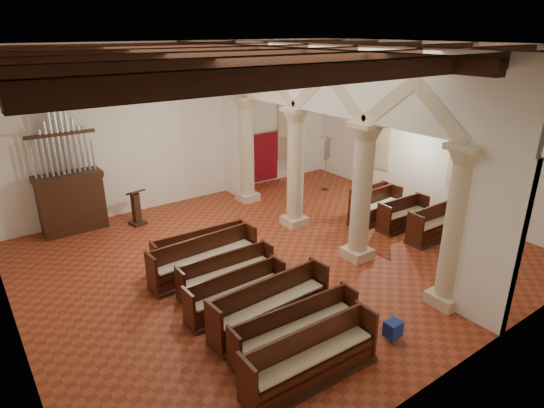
{
  "coord_description": "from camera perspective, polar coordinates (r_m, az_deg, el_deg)",
  "views": [
    {
      "loc": [
        -7.34,
        -9.82,
        6.41
      ],
      "look_at": [
        0.11,
        0.5,
        1.47
      ],
      "focal_mm": 30.0,
      "sensor_mm": 36.0,
      "label": 1
    }
  ],
  "objects": [
    {
      "name": "ceiling_beams",
      "position": [
        12.27,
        1.0,
        18.45
      ],
      "size": [
        13.8,
        11.8,
        0.3
      ],
      "primitive_type": null,
      "color": "#3A1E12",
      "rests_on": "wall_back"
    },
    {
      "name": "aisle_pew_3",
      "position": [
        17.15,
        12.37,
        -0.01
      ],
      "size": [
        1.83,
        0.75,
        1.03
      ],
      "rotation": [
        0.0,
        0.0,
        0.04
      ],
      "color": "#3A1E12",
      "rests_on": "floor"
    },
    {
      "name": "aisle_pew_2",
      "position": [
        16.49,
        12.85,
        -0.83
      ],
      "size": [
        2.23,
        0.85,
        1.1
      ],
      "rotation": [
        0.0,
        0.0,
        0.05
      ],
      "color": "#3A1E12",
      "rests_on": "floor"
    },
    {
      "name": "nave_pew_6",
      "position": [
        13.44,
        -8.73,
        -6.01
      ],
      "size": [
        2.93,
        0.76,
        0.98
      ],
      "rotation": [
        0.0,
        0.0,
        -0.04
      ],
      "color": "#3A1E12",
      "rests_on": "floor"
    },
    {
      "name": "nave_pew_4",
      "position": [
        12.11,
        -5.68,
        -9.14
      ],
      "size": [
        2.66,
        0.66,
        0.95
      ],
      "rotation": [
        0.0,
        0.0,
        -0.01
      ],
      "color": "#3A1E12",
      "rests_on": "floor"
    },
    {
      "name": "window_right_a",
      "position": [
        17.09,
        23.33,
        5.2
      ],
      "size": [
        0.03,
        1.0,
        2.2
      ],
      "primitive_type": "cube",
      "color": "#2C6347",
      "rests_on": "wall_right"
    },
    {
      "name": "wall_right",
      "position": [
        17.71,
        19.63,
        8.9
      ],
      "size": [
        0.02,
        12.0,
        6.0
      ],
      "primitive_type": "cube",
      "color": "white",
      "rests_on": "floor"
    },
    {
      "name": "lectern",
      "position": [
        16.38,
        -16.65,
        -0.71
      ],
      "size": [
        0.6,
        0.63,
        1.32
      ],
      "rotation": [
        0.0,
        0.0,
        0.21
      ],
      "color": "#3E2713",
      "rests_on": "floor"
    },
    {
      "name": "ceiling",
      "position": [
        12.27,
        1.01,
        19.29
      ],
      "size": [
        14.0,
        14.0,
        0.0
      ],
      "primitive_type": "plane",
      "rotation": [
        3.14,
        0.0,
        0.0
      ],
      "color": "black",
      "rests_on": "wall_back"
    },
    {
      "name": "wall_back",
      "position": [
        17.77,
        -10.9,
        9.77
      ],
      "size": [
        14.0,
        0.02,
        6.0
      ],
      "primitive_type": "cube",
      "color": "white",
      "rests_on": "floor"
    },
    {
      "name": "nave_pew_3",
      "position": [
        11.22,
        -4.45,
        -11.68
      ],
      "size": [
        2.61,
        0.72,
        0.99
      ],
      "rotation": [
        0.0,
        0.0,
        0.02
      ],
      "color": "#3A1E12",
      "rests_on": "floor"
    },
    {
      "name": "window_right_b",
      "position": [
        19.35,
        13.27,
        8.09
      ],
      "size": [
        0.03,
        1.0,
        2.2
      ],
      "primitive_type": "cube",
      "color": "#2C6347",
      "rests_on": "wall_right"
    },
    {
      "name": "wall_front",
      "position": [
        8.95,
        24.58,
        -3.23
      ],
      "size": [
        14.0,
        0.02,
        6.0
      ],
      "primitive_type": "cube",
      "color": "white",
      "rests_on": "floor"
    },
    {
      "name": "nave_pew_2",
      "position": [
        10.66,
        -0.13,
        -13.29
      ],
      "size": [
        3.09,
        0.89,
        1.13
      ],
      "rotation": [
        0.0,
        0.0,
        0.04
      ],
      "color": "#3A1E12",
      "rests_on": "floor"
    },
    {
      "name": "floor",
      "position": [
        13.83,
        0.85,
        -6.4
      ],
      "size": [
        14.0,
        14.0,
        0.0
      ],
      "primitive_type": "plane",
      "color": "#9C3C22",
      "rests_on": "ground"
    },
    {
      "name": "hymnal_box_b",
      "position": [
        10.98,
        5.33,
        -12.82
      ],
      "size": [
        0.37,
        0.3,
        0.36
      ],
      "primitive_type": "cube",
      "rotation": [
        0.0,
        0.0,
        0.01
      ],
      "color": "navy",
      "rests_on": "floor"
    },
    {
      "name": "aisle_pew_1",
      "position": [
        16.15,
        16.08,
        -1.72
      ],
      "size": [
        1.97,
        0.75,
        1.03
      ],
      "rotation": [
        0.0,
        0.0,
        -0.03
      ],
      "color": "#3A1E12",
      "rests_on": "floor"
    },
    {
      "name": "tube_heater_a",
      "position": [
        10.17,
        8.02,
        -16.98
      ],
      "size": [
        1.07,
        0.51,
        0.11
      ],
      "primitive_type": "cylinder",
      "rotation": [
        0.0,
        1.57,
        0.38
      ],
      "color": "white",
      "rests_on": "floor"
    },
    {
      "name": "nave_pew_1",
      "position": [
        10.1,
        3.0,
        -15.92
      ],
      "size": [
        3.07,
        0.78,
        0.97
      ],
      "rotation": [
        0.0,
        0.0,
        -0.04
      ],
      "color": "#3A1E12",
      "rests_on": "floor"
    },
    {
      "name": "pipe_organ",
      "position": [
        16.37,
        -24.03,
        1.39
      ],
      "size": [
        2.1,
        0.85,
        4.4
      ],
      "color": "#3A1E12",
      "rests_on": "floor"
    },
    {
      "name": "nave_pew_5",
      "position": [
        12.74,
        -8.41,
        -7.36
      ],
      "size": [
        3.16,
        0.87,
        1.11
      ],
      "rotation": [
        0.0,
        0.0,
        0.04
      ],
      "color": "#3A1E12",
      "rests_on": "floor"
    },
    {
      "name": "nave_pew_0",
      "position": [
        9.31,
        4.94,
        -19.39
      ],
      "size": [
        2.95,
        0.82,
        1.11
      ],
      "rotation": [
        0.0,
        0.0,
        -0.03
      ],
      "color": "#3A1E12",
      "rests_on": "floor"
    },
    {
      "name": "aisle_pew_0",
      "position": [
        15.64,
        19.73,
        -2.86
      ],
      "size": [
        2.12,
        0.74,
        1.08
      ],
      "rotation": [
        0.0,
        0.0,
        -0.01
      ],
      "color": "#3A1E12",
      "rests_on": "floor"
    },
    {
      "name": "hymnal_box_a",
      "position": [
        10.62,
        14.94,
        -14.89
      ],
      "size": [
        0.36,
        0.29,
        0.36
      ],
      "primitive_type": "cube",
      "rotation": [
        0.0,
        0.0,
        0.0
      ],
      "color": "navy",
      "rests_on": "floor"
    },
    {
      "name": "hymnal_box_c",
      "position": [
        12.79,
        -1.02,
        -7.56
      ],
      "size": [
        0.32,
        0.26,
        0.31
      ],
      "primitive_type": "cube",
      "rotation": [
        0.0,
        0.0,
        0.01
      ],
      "color": "navy",
      "rests_on": "floor"
    },
    {
      "name": "dossal_curtain",
      "position": [
        19.82,
        -1.24,
        5.86
      ],
      "size": [
        1.8,
        0.07,
        2.17
      ],
      "color": "maroon",
      "rests_on": "floor"
    },
    {
      "name": "tube_heater_b",
      "position": [
        10.32,
        3.92,
        -16.1
      ],
      "size": [
        1.1,
        0.42,
        0.11
      ],
      "primitive_type": "cylinder",
      "rotation": [
        0.0,
        1.57,
        0.29
      ],
      "color": "silver",
      "rests_on": "floor"
    },
    {
      "name": "processional_banner",
      "position": [
        19.18,
        6.78,
        4.03
      ],
      "size": [
        0.5,
        0.63,
        2.34
      ],
      "rotation": [
        0.0,
        0.0,
        0.43
      ],
      "color": "#3A1E12",
      "rests_on": "floor"
    },
    {
      "name": "arcade",
      "position": [
        13.71,
        7.05,
        9.07
      ],
      "size": [
        0.9,
        11.9,
        6.0
      ],
      "color": "beige",
      "rests_on": "floor"
    },
    {
      "name": "window_back",
      "position": [
        20.48,
        2.14,
        9.34
      ],
      "size": [
        1.0,
        0.03,
        2.2
      ],
      "primitive_type": "cube",
      "color": "#2C6347",
      "rests_on": "wall_back"
    }
  ]
}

